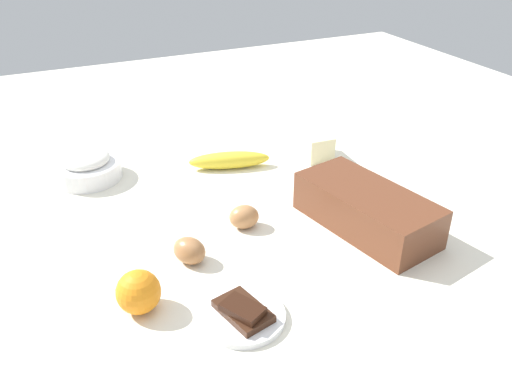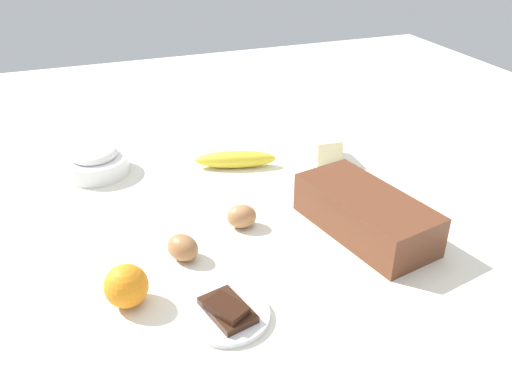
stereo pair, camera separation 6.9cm
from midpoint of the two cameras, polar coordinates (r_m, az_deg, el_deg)
ground_plane at (r=1.10m, az=-1.80°, el=-2.30°), size 2.40×2.40×0.02m
loaf_pan at (r=1.03m, az=9.92°, el=-1.78°), size 0.30×0.18×0.08m
flour_bowl at (r=1.27m, az=-19.21°, el=2.60°), size 0.15×0.15×0.07m
banana at (r=1.25m, az=-4.45°, el=3.40°), size 0.10×0.19×0.04m
orange_fruit at (r=0.85m, az=-14.80°, el=-10.37°), size 0.07×0.07×0.07m
butter_block at (r=1.30m, az=4.82°, el=4.98°), size 0.09×0.07×0.06m
egg_near_butter at (r=1.03m, az=-3.21°, el=-2.71°), size 0.06×0.07×0.05m
egg_beside_bowl at (r=0.94m, az=-9.25°, el=-6.26°), size 0.08×0.07×0.05m
chocolate_plate at (r=0.83m, az=-3.84°, el=-13.00°), size 0.13×0.13×0.03m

